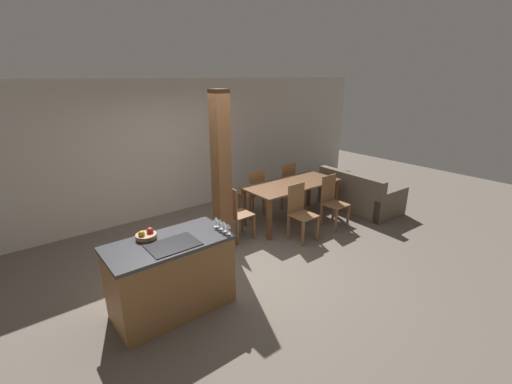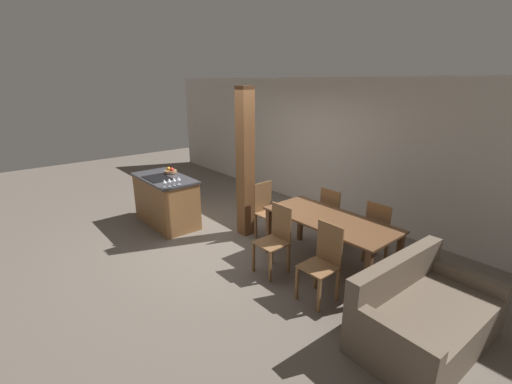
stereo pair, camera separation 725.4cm
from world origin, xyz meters
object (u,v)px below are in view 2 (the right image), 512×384
Objects in this scene: dining_table at (329,225)px; timber_post at (245,164)px; dining_chair_far_left at (333,216)px; dining_chair_far_right at (380,233)px; wine_glass_far at (174,180)px; wine_glass_end at (179,179)px; wine_glass_middle at (169,180)px; dining_chair_near_left at (275,238)px; dining_chair_near_right at (323,261)px; kitchen_island at (166,200)px; wine_glass_near at (164,181)px; couch at (423,317)px; fruit_bowl at (170,171)px; dining_chair_head_end at (267,210)px.

dining_table is 0.74× the size of timber_post.
dining_chair_far_right is at bearing -180.00° from dining_chair_far_left.
dining_chair_far_right is (0.43, 0.65, -0.16)m from dining_table.
wine_glass_far is 0.09m from wine_glass_end.
wine_glass_middle and wine_glass_far have the same top height.
dining_chair_far_left is at bearing 90.00° from dining_chair_near_left.
dining_table is (2.39, 1.18, -0.36)m from wine_glass_far.
dining_chair_near_right and dining_chair_far_left have the same top height.
kitchen_island is 1.45× the size of dining_chair_near_left.
wine_glass_end reaches higher than dining_table.
wine_glass_end is 0.07× the size of dining_table.
couch is at bearing 12.89° from wine_glass_near.
kitchen_island is 0.86m from wine_glass_far.
timber_post reaches higher than wine_glass_near.
dining_chair_near_left is 1.00× the size of dining_chair_near_right.
fruit_bowl is 3.18m from dining_chair_far_left.
dining_table is at bearing 77.04° from couch.
dining_chair_near_left is 2.06m from couch.
dining_chair_near_right is (3.46, 0.41, 0.04)m from kitchen_island.
dining_chair_near_left is (1.97, 0.70, -0.53)m from wine_glass_near.
wine_glass_end is 0.14× the size of dining_chair_far_left.
dining_chair_near_left is 1.00× the size of dining_chair_far_left.
wine_glass_far reaches higher than dining_table.
dining_chair_far_right is at bearing 22.43° from fruit_bowl.
wine_glass_end is (0.00, 0.26, 0.00)m from wine_glass_near.
wine_glass_end is 2.90m from dining_chair_near_right.
kitchen_island is at bearing 155.43° from wine_glass_near.
fruit_bowl is 0.25× the size of dining_chair_far_left.
dining_chair_near_left reaches higher than couch.
fruit_bowl is at bearing -176.03° from dining_chair_near_left.
couch is 3.47m from timber_post.
wine_glass_end is at bearing 41.56° from dining_chair_far_left.
wine_glass_far reaches higher than dining_chair_near_left.
wine_glass_middle is at bearing 34.20° from dining_chair_far_right.
wine_glass_end reaches higher than couch.
wine_glass_far is at bearing 102.78° from couch.
wine_glass_end is (0.64, -0.03, 0.57)m from kitchen_island.
dining_table is 1.16× the size of couch.
timber_post is (0.69, 1.18, 0.24)m from wine_glass_near.
fruit_bowl is at bearing 114.31° from dining_chair_head_end.
fruit_bowl is at bearing -165.21° from dining_table.
dining_table is 0.80m from dining_chair_far_right.
dining_chair_head_end is (-1.76, 0.65, 0.00)m from dining_chair_near_right.
dining_chair_far_left is 1.71m from timber_post.
kitchen_island is at bearing -171.06° from dining_chair_near_left.
dining_chair_head_end is (-1.76, -0.65, 0.00)m from dining_chair_far_right.
dining_chair_near_left is at bearing 98.33° from couch.
wine_glass_far is at bearing -124.40° from timber_post.
dining_chair_near_right is at bearing 10.54° from wine_glass_far.
wine_glass_near is at bearing -32.17° from fruit_bowl.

